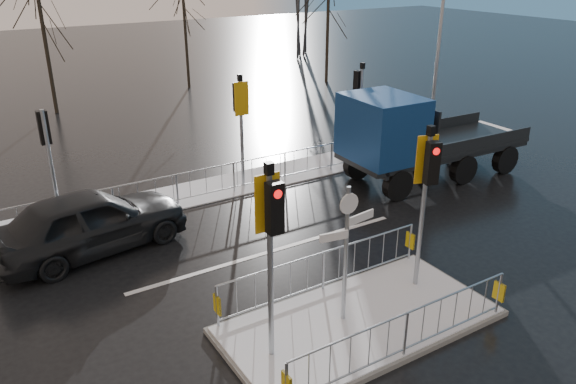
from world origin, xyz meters
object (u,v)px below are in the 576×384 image
car_far_lane (91,221)px  flatbed_truck (404,136)px  traffic_island (359,309)px  street_lamp_right (441,37)px

car_far_lane → flatbed_truck: size_ratio=0.73×
traffic_island → flatbed_truck: (6.36, 5.68, 1.31)m
traffic_island → street_lamp_right: (10.58, 8.49, 4.00)m
traffic_island → street_lamp_right: 14.14m
car_far_lane → street_lamp_right: bearing=-90.7°
traffic_island → flatbed_truck: traffic_island is taller
flatbed_truck → street_lamp_right: (4.23, 2.81, 2.69)m
street_lamp_right → flatbed_truck: bearing=-146.4°
traffic_island → car_far_lane: traffic_island is taller
car_far_lane → flatbed_truck: 10.43m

